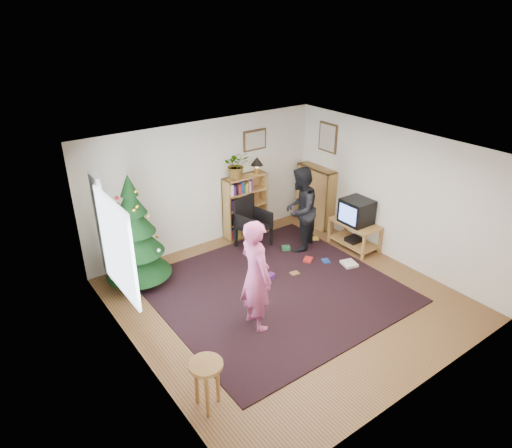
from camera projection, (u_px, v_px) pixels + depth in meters
floor at (286, 298)px, 7.59m from camera, size 5.00×5.00×0.00m
ceiling at (291, 153)px, 6.50m from camera, size 5.00×5.00×0.00m
wall_back at (206, 184)px, 8.86m from camera, size 5.00×0.02×2.50m
wall_front at (427, 311)px, 5.22m from camera, size 5.00×0.02×2.50m
wall_left at (135, 284)px, 5.72m from camera, size 0.02×5.00×2.50m
wall_right at (393, 195)px, 8.36m from camera, size 0.02×5.00×2.50m
rug at (275, 289)px, 7.80m from camera, size 3.80×3.60×0.02m
window_pane at (117, 247)px, 6.06m from camera, size 0.04×1.20×1.40m
curtain at (102, 227)px, 6.60m from camera, size 0.06×0.35×1.60m
picture_back at (255, 140)px, 9.15m from camera, size 0.55×0.03×0.42m
picture_right at (328, 138)px, 9.32m from camera, size 0.03×0.50×0.60m
christmas_tree at (135, 241)px, 7.63m from camera, size 1.11×1.11×2.02m
bookshelf_back at (245, 205)px, 9.43m from camera, size 0.95×0.30×1.30m
bookshelf_right at (316, 195)px, 9.89m from camera, size 0.30×0.95×1.30m
tv_stand at (354, 232)px, 9.04m from camera, size 0.54×0.97×0.55m
crt_tv at (357, 211)px, 8.83m from camera, size 0.51×0.55×0.48m
armchair at (250, 220)px, 9.04m from camera, size 0.66×0.66×1.02m
stool at (206, 373)px, 5.33m from camera, size 0.41×0.41×0.68m
person_standing at (256, 276)px, 6.58m from camera, size 0.45×0.66×1.76m
person_by_chair at (300, 210)px, 8.77m from camera, size 1.03×0.97×1.69m
potted_plant at (236, 165)px, 8.93m from camera, size 0.61×0.57×0.55m
table_lamp at (257, 162)px, 9.21m from camera, size 0.25×0.25×0.34m
floor_clutter at (307, 259)px, 8.66m from camera, size 1.83×1.37×0.08m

